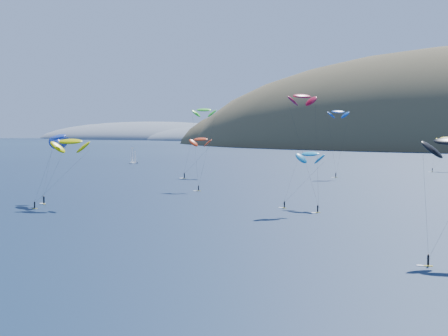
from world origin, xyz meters
name	(u,v)px	position (x,y,z in m)	size (l,w,h in m)	color
headland	(165,141)	(-445.26, 750.08, -3.36)	(460.00, 250.00, 60.00)	slate
sailboat	(133,162)	(-117.48, 207.14, 0.86)	(7.89, 6.81, 9.50)	silver
kitesurfer_1	(201,139)	(-45.79, 149.79, 14.11)	(8.88, 9.94, 16.63)	yellow
kitesurfer_2	(70,142)	(-32.01, 62.23, 15.38)	(9.89, 11.82, 17.91)	yellow
kitesurfer_3	(204,110)	(-25.33, 115.62, 23.95)	(8.08, 13.06, 25.99)	yellow
kitesurfer_4	(338,112)	(-0.74, 174.68, 24.37)	(8.59, 7.85, 26.65)	yellow
kitesurfer_5	(310,154)	(19.25, 86.81, 12.48)	(9.07, 8.14, 14.58)	yellow
kitesurfer_9	(302,96)	(17.77, 84.93, 25.93)	(10.56, 11.58, 28.05)	yellow
kitesurfer_10	(59,137)	(-40.45, 67.65, 16.32)	(11.22, 11.29, 19.20)	yellow
kitesurfer_11	(446,138)	(30.79, 227.51, 13.92)	(8.35, 13.49, 16.13)	yellow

